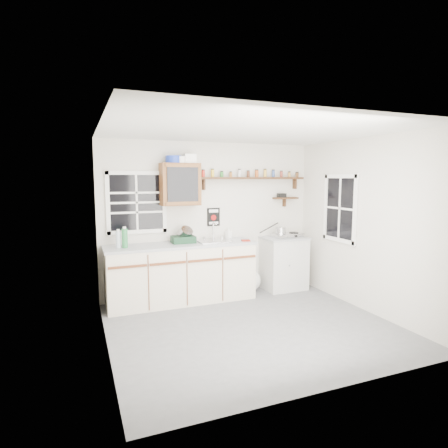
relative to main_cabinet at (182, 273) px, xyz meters
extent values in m
cube|color=#59595B|center=(0.58, -1.30, -0.47)|extent=(3.60, 3.20, 0.02)
cube|color=silver|center=(0.58, -1.30, 2.05)|extent=(3.60, 3.20, 0.02)
cube|color=beige|center=(-1.23, -1.30, 0.79)|extent=(0.02, 3.20, 2.50)
cube|color=beige|center=(2.40, -1.30, 0.79)|extent=(0.02, 3.20, 2.50)
cube|color=beige|center=(0.58, 0.31, 0.79)|extent=(3.60, 0.02, 2.50)
cube|color=beige|center=(0.58, -2.91, 0.79)|extent=(3.60, 0.02, 2.50)
cube|color=beige|center=(0.00, 0.00, -0.02)|extent=(2.27, 0.60, 0.88)
cube|color=#9C9EA4|center=(0.00, 0.00, 0.44)|extent=(2.31, 0.62, 0.04)
cube|color=brown|center=(-0.85, -0.31, 0.24)|extent=(0.53, 0.02, 0.03)
cube|color=brown|center=(-0.28, -0.31, 0.24)|extent=(0.53, 0.02, 0.03)
cube|color=brown|center=(0.28, -0.31, 0.24)|extent=(0.53, 0.02, 0.03)
cube|color=brown|center=(0.85, -0.31, 0.24)|extent=(0.53, 0.02, 0.03)
cube|color=silver|center=(1.83, 0.03, -0.02)|extent=(0.70, 0.55, 0.88)
cube|color=#9C9EA4|center=(1.83, 0.03, 0.43)|extent=(0.73, 0.57, 0.03)
cube|color=#B8B7BC|center=(0.53, 0.00, 0.46)|extent=(0.52, 0.44, 0.03)
cylinder|color=#B8B7BC|center=(0.58, 0.16, 0.60)|extent=(0.02, 0.02, 0.28)
cylinder|color=#B8B7BC|center=(0.58, 0.10, 0.73)|extent=(0.02, 0.14, 0.02)
cube|color=brown|center=(0.03, 0.15, 1.36)|extent=(0.60, 0.30, 0.65)
cube|color=black|center=(0.03, -0.01, 1.36)|extent=(0.48, 0.02, 0.52)
cylinder|color=#1A33AB|center=(-0.06, 0.15, 1.74)|extent=(0.24, 0.24, 0.11)
cube|color=white|center=(0.19, 0.15, 1.76)|extent=(0.18, 0.15, 0.14)
cylinder|color=white|center=(0.04, 0.10, 1.74)|extent=(0.12, 0.12, 0.10)
cube|color=black|center=(1.31, 0.21, 1.46)|extent=(1.91, 0.18, 0.04)
cube|color=black|center=(0.45, 0.25, 1.36)|extent=(0.03, 0.10, 0.18)
cube|color=black|center=(2.17, 0.25, 1.36)|extent=(0.03, 0.10, 0.18)
cylinder|color=red|center=(0.43, 0.21, 1.53)|extent=(0.05, 0.05, 0.10)
cylinder|color=black|center=(0.43, 0.21, 1.59)|extent=(0.05, 0.05, 0.02)
cylinder|color=gold|center=(0.59, 0.21, 1.54)|extent=(0.05, 0.05, 0.12)
cylinder|color=black|center=(0.59, 0.21, 1.60)|extent=(0.05, 0.05, 0.02)
cylinder|color=#267226|center=(0.75, 0.21, 1.52)|extent=(0.06, 0.06, 0.08)
cylinder|color=black|center=(0.75, 0.21, 1.57)|extent=(0.05, 0.05, 0.02)
cylinder|color=#99591E|center=(0.91, 0.21, 1.52)|extent=(0.04, 0.04, 0.08)
cylinder|color=black|center=(0.91, 0.21, 1.56)|extent=(0.04, 0.04, 0.02)
cylinder|color=silver|center=(1.07, 0.21, 1.54)|extent=(0.05, 0.05, 0.12)
cylinder|color=black|center=(1.07, 0.21, 1.60)|extent=(0.04, 0.04, 0.02)
cylinder|color=#4C2614|center=(1.23, 0.21, 1.52)|extent=(0.05, 0.05, 0.10)
cylinder|color=black|center=(1.23, 0.21, 1.58)|extent=(0.05, 0.05, 0.02)
cylinder|color=#B24C19|center=(1.39, 0.21, 1.53)|extent=(0.06, 0.06, 0.11)
cylinder|color=black|center=(1.39, 0.21, 1.60)|extent=(0.05, 0.05, 0.02)
cylinder|color=gold|center=(1.55, 0.21, 1.54)|extent=(0.05, 0.05, 0.12)
cylinder|color=black|center=(1.55, 0.21, 1.61)|extent=(0.05, 0.05, 0.02)
cylinder|color=#334C8C|center=(1.71, 0.21, 1.53)|extent=(0.05, 0.05, 0.11)
cylinder|color=black|center=(1.71, 0.21, 1.60)|extent=(0.04, 0.04, 0.02)
cylinder|color=maroon|center=(1.87, 0.21, 1.52)|extent=(0.05, 0.05, 0.10)
cylinder|color=black|center=(1.87, 0.21, 1.58)|extent=(0.04, 0.04, 0.02)
cylinder|color=#BF8C3F|center=(2.03, 0.21, 1.52)|extent=(0.05, 0.05, 0.08)
cylinder|color=black|center=(2.03, 0.21, 1.57)|extent=(0.04, 0.04, 0.02)
cylinder|color=brown|center=(2.19, 0.21, 1.51)|extent=(0.06, 0.06, 0.08)
cylinder|color=black|center=(2.19, 0.21, 1.56)|extent=(0.05, 0.05, 0.02)
cube|color=black|center=(1.96, 0.22, 1.11)|extent=(0.45, 0.15, 0.03)
cube|color=black|center=(1.96, 0.26, 1.03)|extent=(0.03, 0.08, 0.14)
cube|color=black|center=(1.88, 0.22, 1.16)|extent=(0.14, 0.10, 0.07)
cube|color=black|center=(0.63, 0.29, 0.82)|extent=(0.22, 0.01, 0.30)
cube|color=white|center=(0.63, 0.28, 0.92)|extent=(0.16, 0.00, 0.05)
cylinder|color=#A50C0C|center=(0.63, 0.28, 0.81)|extent=(0.09, 0.01, 0.09)
cube|color=white|center=(0.63, 0.28, 0.72)|extent=(0.16, 0.00, 0.04)
cube|color=black|center=(-0.62, 0.29, 1.09)|extent=(0.85, 0.02, 0.90)
cube|color=white|center=(-0.62, 0.29, 1.09)|extent=(0.93, 0.03, 0.98)
cube|color=black|center=(2.37, -0.75, 0.99)|extent=(0.02, 0.70, 1.00)
cube|color=white|center=(2.37, -0.75, 0.99)|extent=(0.03, 0.78, 1.08)
cylinder|color=silver|center=(-0.93, 0.00, 0.58)|extent=(0.08, 0.08, 0.24)
cylinder|color=white|center=(-0.93, 0.00, 0.71)|extent=(0.04, 0.04, 0.03)
cylinder|color=#27773D|center=(-0.85, -0.04, 0.60)|extent=(0.09, 0.09, 0.28)
cylinder|color=white|center=(-0.85, -0.04, 0.75)|extent=(0.05, 0.05, 0.03)
cube|color=#10311C|center=(0.05, 0.06, 0.51)|extent=(0.36, 0.27, 0.11)
cylinder|color=#B8B7BC|center=(0.09, 0.06, 0.62)|extent=(0.26, 0.27, 0.21)
imported|color=white|center=(0.87, 0.21, 0.55)|extent=(0.11, 0.11, 0.18)
cube|color=maroon|center=(1.02, -0.15, 0.47)|extent=(0.15, 0.14, 0.02)
cube|color=#B8B7BC|center=(1.88, 0.01, 0.48)|extent=(0.55, 0.34, 0.07)
cylinder|color=black|center=(1.75, 0.01, 0.52)|extent=(0.16, 0.16, 0.01)
cylinder|color=black|center=(2.01, 0.01, 0.52)|extent=(0.16, 0.16, 0.01)
cylinder|color=#B8B7BC|center=(1.75, 0.01, 0.57)|extent=(0.18, 0.18, 0.11)
cylinder|color=black|center=(1.57, 0.09, 0.61)|extent=(0.35, 0.03, 0.18)
ellipsoid|color=white|center=(1.23, 0.10, -0.28)|extent=(0.39, 0.35, 0.41)
cone|color=white|center=(1.25, 0.10, -0.09)|extent=(0.11, 0.11, 0.11)
camera|label=1|loc=(-1.48, -5.51, 1.46)|focal=30.00mm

